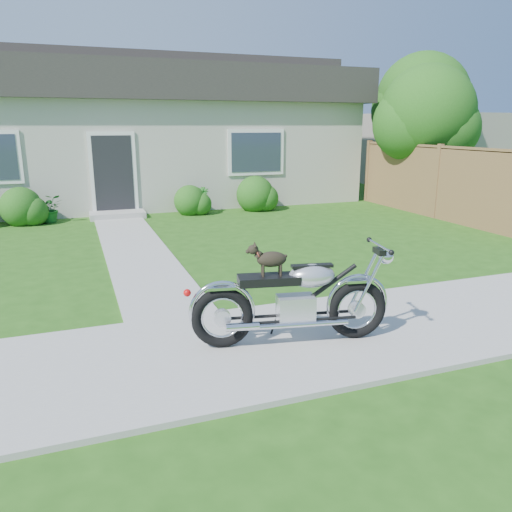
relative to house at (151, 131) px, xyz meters
The scene contains 11 objects.
ground 12.19m from the house, 89.99° to the right, with size 80.00×80.00×0.00m, color #235114.
sidewalk 12.18m from the house, 89.99° to the right, with size 24.00×2.20×0.04m, color #9E9B93.
walkway 7.47m from the house, 102.09° to the right, with size 1.20×8.00×0.03m, color #9E9B93.
house is the anchor object (origin of this frame).
fence 8.96m from the house, 44.74° to the right, with size 0.12×6.62×1.90m.
tree_near 8.60m from the house, 34.21° to the right, with size 2.67×2.62×4.02m.
tree_far 9.22m from the house, 14.49° to the right, with size 3.08×3.08×4.73m.
shrub_row 4.19m from the house, 113.56° to the right, with size 8.35×1.06×1.06m.
potted_plant_left 4.98m from the house, 132.05° to the right, with size 0.63×0.55×0.71m, color #16561B.
potted_plant_right 3.96m from the house, 77.74° to the right, with size 0.40×0.40×0.72m, color #1D611A.
motorcycle_with_dog 12.22m from the house, 91.83° to the right, with size 2.21×0.74×1.12m.
Camera 1 is at (-2.55, -4.74, 2.36)m, focal length 35.00 mm.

